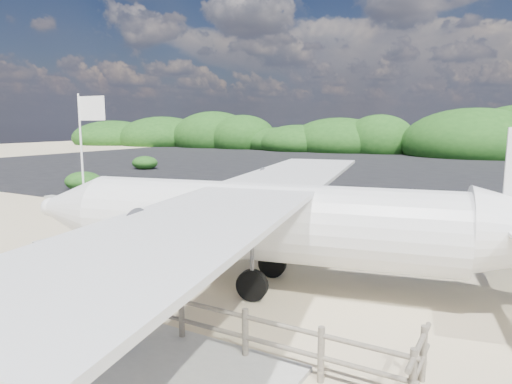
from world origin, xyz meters
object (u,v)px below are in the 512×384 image
(baggage_cart, at_px, (105,229))
(signboard, at_px, (98,283))
(flagpole, at_px, (88,265))
(crew_a, at_px, (156,210))
(aircraft_large, at_px, (507,192))
(crew_b, at_px, (188,206))

(baggage_cart, height_order, signboard, signboard)
(flagpole, bearing_deg, crew_a, 101.56)
(flagpole, distance_m, signboard, 1.87)
(signboard, relative_size, crew_a, 0.85)
(signboard, height_order, crew_a, crew_a)
(baggage_cart, relative_size, aircraft_large, 0.13)
(baggage_cart, height_order, crew_a, crew_a)
(crew_b, bearing_deg, baggage_cart, 57.47)
(baggage_cart, bearing_deg, crew_b, 49.70)
(signboard, bearing_deg, crew_b, 95.25)
(baggage_cart, relative_size, crew_a, 1.24)
(crew_a, distance_m, aircraft_large, 22.70)
(baggage_cart, xyz_separation_m, signboard, (4.90, -4.69, 0.00))
(aircraft_large, bearing_deg, signboard, 57.01)
(crew_a, relative_size, aircraft_large, 0.11)
(baggage_cart, relative_size, crew_b, 1.41)
(signboard, bearing_deg, flagpole, 134.88)
(baggage_cart, bearing_deg, aircraft_large, 65.79)
(signboard, bearing_deg, baggage_cart, 123.85)
(flagpole, relative_size, crew_b, 3.08)
(flagpole, xyz_separation_m, crew_a, (-0.83, 4.07, 0.97))
(flagpole, height_order, aircraft_large, aircraft_large)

